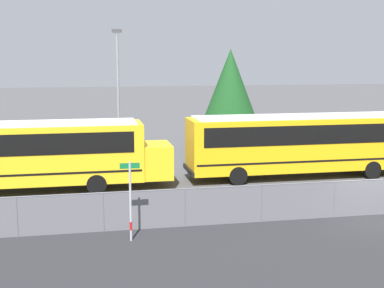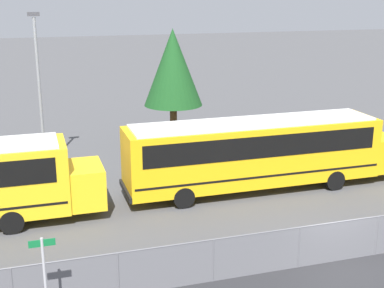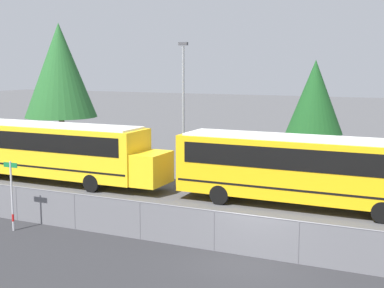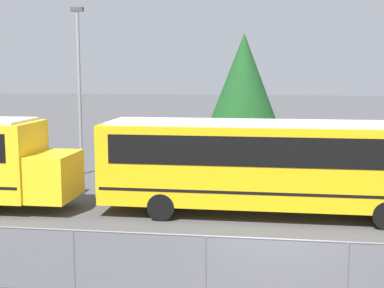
{
  "view_description": "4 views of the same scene",
  "coord_description": "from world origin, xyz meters",
  "px_view_note": "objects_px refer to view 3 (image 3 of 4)",
  "views": [
    {
      "loc": [
        -11.32,
        -19.58,
        6.49
      ],
      "look_at": [
        -5.98,
        7.43,
        1.99
      ],
      "focal_mm": 50.0,
      "sensor_mm": 36.0,
      "label": 1
    },
    {
      "loc": [
        -9.9,
        -14.7,
        9.18
      ],
      "look_at": [
        -2.86,
        8.07,
        2.32
      ],
      "focal_mm": 50.0,
      "sensor_mm": 36.0,
      "label": 2
    },
    {
      "loc": [
        5.57,
        -17.3,
        6.69
      ],
      "look_at": [
        -6.18,
        8.12,
        2.57
      ],
      "focal_mm": 50.0,
      "sensor_mm": 36.0,
      "label": 3
    },
    {
      "loc": [
        -0.22,
        -11.46,
        5.19
      ],
      "look_at": [
        -2.9,
        7.29,
        2.54
      ],
      "focal_mm": 50.0,
      "sensor_mm": 36.0,
      "label": 4
    }
  ],
  "objects_px": {
    "school_bus_1": "(53,148)",
    "street_sign": "(12,194)",
    "school_bus_2": "(309,167)",
    "tree_1": "(315,97)",
    "tree_0": "(60,70)",
    "light_pole": "(183,100)"
  },
  "relations": [
    {
      "from": "school_bus_1",
      "to": "street_sign",
      "type": "relative_size",
      "value": 4.74
    },
    {
      "from": "school_bus_2",
      "to": "street_sign",
      "type": "distance_m",
      "value": 13.29
    },
    {
      "from": "tree_1",
      "to": "tree_0",
      "type": "bearing_deg",
      "value": -179.43
    },
    {
      "from": "tree_0",
      "to": "light_pole",
      "type": "bearing_deg",
      "value": -11.74
    },
    {
      "from": "school_bus_1",
      "to": "tree_0",
      "type": "bearing_deg",
      "value": 125.9
    },
    {
      "from": "school_bus_1",
      "to": "light_pole",
      "type": "bearing_deg",
      "value": 53.64
    },
    {
      "from": "light_pole",
      "to": "tree_1",
      "type": "distance_m",
      "value": 8.32
    },
    {
      "from": "street_sign",
      "to": "light_pole",
      "type": "height_order",
      "value": "light_pole"
    },
    {
      "from": "street_sign",
      "to": "light_pole",
      "type": "relative_size",
      "value": 0.35
    },
    {
      "from": "light_pole",
      "to": "school_bus_2",
      "type": "bearing_deg",
      "value": -33.49
    },
    {
      "from": "school_bus_1",
      "to": "tree_0",
      "type": "distance_m",
      "value": 12.25
    },
    {
      "from": "school_bus_1",
      "to": "tree_1",
      "type": "height_order",
      "value": "tree_1"
    },
    {
      "from": "street_sign",
      "to": "tree_0",
      "type": "height_order",
      "value": "tree_0"
    },
    {
      "from": "tree_0",
      "to": "tree_1",
      "type": "xyz_separation_m",
      "value": [
        19.64,
        0.2,
        -1.6
      ]
    },
    {
      "from": "light_pole",
      "to": "street_sign",
      "type": "bearing_deg",
      "value": -92.0
    },
    {
      "from": "tree_0",
      "to": "school_bus_2",
      "type": "bearing_deg",
      "value": -22.39
    },
    {
      "from": "school_bus_1",
      "to": "tree_0",
      "type": "xyz_separation_m",
      "value": [
        -6.72,
        9.29,
        4.31
      ]
    },
    {
      "from": "light_pole",
      "to": "tree_1",
      "type": "height_order",
      "value": "light_pole"
    },
    {
      "from": "street_sign",
      "to": "school_bus_1",
      "type": "bearing_deg",
      "value": 119.15
    },
    {
      "from": "school_bus_1",
      "to": "tree_1",
      "type": "distance_m",
      "value": 16.26
    },
    {
      "from": "light_pole",
      "to": "tree_0",
      "type": "relative_size",
      "value": 0.82
    },
    {
      "from": "tree_0",
      "to": "school_bus_1",
      "type": "bearing_deg",
      "value": -54.1
    }
  ]
}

